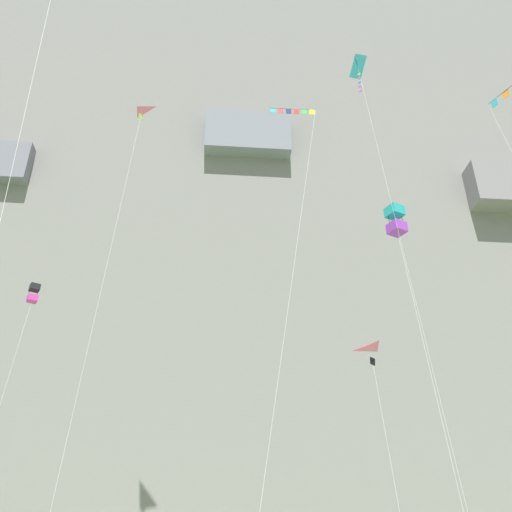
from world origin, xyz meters
The scene contains 7 objects.
cliff_face centered at (0.01, 56.44, 41.91)m, with size 180.00×23.33×83.82m.
kite_banner_upper_right centered at (1.02, 20.50, 23.11)m, with size 4.42×3.40×26.46m.
kite_box_low_center centered at (8.91, 26.16, 21.94)m, with size 1.53×6.36×23.00m.
kite_diamond_mid_center centered at (6.76, 23.37, 32.17)m, with size 2.38×3.31×34.48m.
kite_delta_near_cliff centered at (-9.66, 27.51, 30.74)m, with size 1.83×5.81×31.92m.
kite_delta_high_center centered at (7.84, 30.05, 13.22)m, with size 2.08×6.04×13.51m.
kite_box_mid_right centered at (-16.94, 34.95, 19.55)m, with size 1.08×5.94×20.35m.
Camera 1 is at (-3.14, -4.60, 1.61)m, focal length 38.87 mm.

